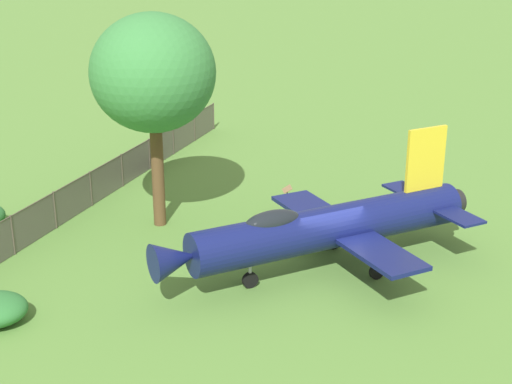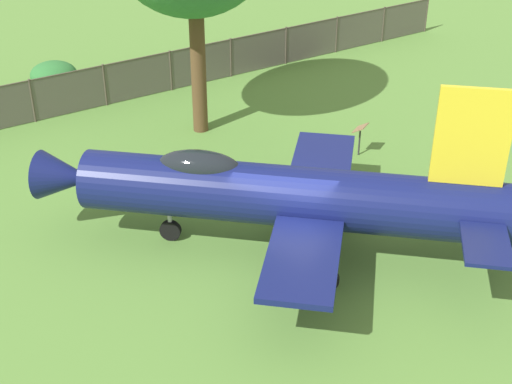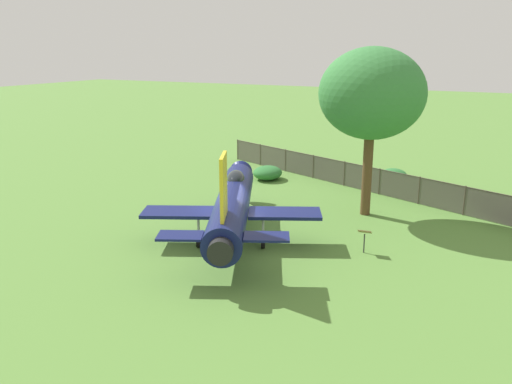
{
  "view_description": "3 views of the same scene",
  "coord_description": "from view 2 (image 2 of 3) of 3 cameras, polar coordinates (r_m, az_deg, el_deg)",
  "views": [
    {
      "loc": [
        -26.02,
        3.85,
        12.82
      ],
      "look_at": [
        1.9,
        2.75,
        2.5
      ],
      "focal_mm": 52.73,
      "sensor_mm": 36.0,
      "label": 1
    },
    {
      "loc": [
        -14.1,
        -8.5,
        11.44
      ],
      "look_at": [
        -0.56,
        0.77,
        1.89
      ],
      "focal_mm": 50.85,
      "sensor_mm": 36.0,
      "label": 2
    },
    {
      "loc": [
        11.81,
        -21.22,
        9.12
      ],
      "look_at": [
        0.88,
        0.81,
        2.32
      ],
      "focal_mm": 36.8,
      "sensor_mm": 36.0,
      "label": 3
    }
  ],
  "objects": [
    {
      "name": "info_plaque",
      "position": [
        24.88,
        8.19,
        4.68
      ],
      "size": [
        0.64,
        0.46,
        1.14
      ],
      "color": "#333333",
      "rests_on": "ground_plane"
    },
    {
      "name": "perimeter_fence",
      "position": [
        29.64,
        -9.23,
        8.96
      ],
      "size": [
        29.29,
        12.25,
        1.7
      ],
      "rotation": [
        0.0,
        0.0,
        9.03
      ],
      "color": "#4C4238",
      "rests_on": "ground_plane"
    },
    {
      "name": "display_jet",
      "position": [
        19.12,
        1.76,
        -0.12
      ],
      "size": [
        8.56,
        12.64,
        5.1
      ],
      "rotation": [
        0.0,
        0.0,
        2.0
      ],
      "color": "#111951",
      "rests_on": "ground_plane"
    },
    {
      "name": "shrub_by_tree",
      "position": [
        31.68,
        -15.63,
        8.9
      ],
      "size": [
        1.9,
        1.97,
        1.04
      ],
      "color": "#2D7033",
      "rests_on": "ground_plane"
    },
    {
      "name": "ground_plane",
      "position": [
        20.04,
        2.74,
        -4.65
      ],
      "size": [
        200.0,
        200.0,
        0.0
      ],
      "primitive_type": "plane",
      "color": "#568438"
    }
  ]
}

